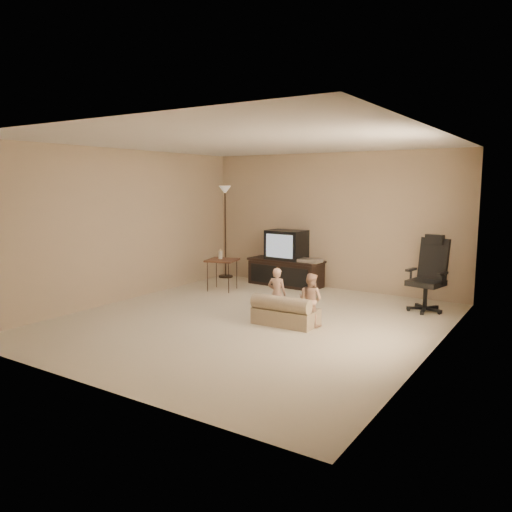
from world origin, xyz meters
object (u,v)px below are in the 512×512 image
(floor_lamp, at_px, (225,211))
(toddler_right, at_px, (310,300))
(office_chair, at_px, (428,284))
(child_sofa, at_px, (284,313))
(tv_stand, at_px, (286,263))
(side_table, at_px, (222,260))
(toddler_left, at_px, (277,294))

(floor_lamp, xyz_separation_m, toddler_right, (3.12, -2.30, -1.02))
(office_chair, distance_m, child_sofa, 2.38)
(tv_stand, distance_m, child_sofa, 2.74)
(tv_stand, height_order, child_sofa, tv_stand)
(side_table, xyz_separation_m, toddler_right, (2.42, -1.23, -0.18))
(tv_stand, relative_size, child_sofa, 1.71)
(floor_lamp, bearing_deg, child_sofa, -41.15)
(side_table, height_order, floor_lamp, floor_lamp)
(toddler_left, bearing_deg, child_sofa, 133.57)
(floor_lamp, height_order, toddler_left, floor_lamp)
(toddler_right, bearing_deg, tv_stand, -51.11)
(side_table, bearing_deg, office_chair, 7.70)
(child_sofa, relative_size, toddler_left, 1.16)
(tv_stand, bearing_deg, floor_lamp, -179.43)
(side_table, bearing_deg, floor_lamp, 123.41)
(office_chair, height_order, child_sofa, office_chair)
(office_chair, relative_size, child_sofa, 1.33)
(tv_stand, relative_size, floor_lamp, 0.79)
(child_sofa, distance_m, toddler_right, 0.40)
(office_chair, relative_size, toddler_right, 1.59)
(office_chair, relative_size, toddler_left, 1.54)
(office_chair, height_order, toddler_left, office_chair)
(side_table, xyz_separation_m, floor_lamp, (-0.70, 1.06, 0.83))
(office_chair, bearing_deg, tv_stand, -178.68)
(side_table, xyz_separation_m, toddler_left, (1.87, -1.21, -0.17))
(tv_stand, distance_m, toddler_left, 2.47)
(toddler_left, relative_size, toddler_right, 1.03)
(child_sofa, bearing_deg, toddler_left, 140.58)
(side_table, distance_m, floor_lamp, 1.52)
(floor_lamp, relative_size, toddler_left, 2.51)
(office_chair, height_order, floor_lamp, floor_lamp)
(office_chair, bearing_deg, toddler_right, -111.64)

